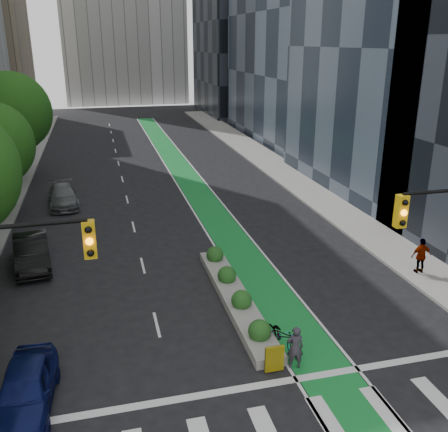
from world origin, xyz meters
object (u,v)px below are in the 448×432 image
pedestrian_far (421,256)px  parked_car_left_far (63,196)px  median_planter (235,295)px  parked_car_left_mid (32,252)px  parked_car_left_near (26,389)px  cyclist (295,348)px  bicycle (282,335)px

pedestrian_far → parked_car_left_far: bearing=-38.9°
median_planter → parked_car_left_far: (-8.20, 16.64, 0.34)m
parked_car_left_mid → parked_car_left_far: parked_car_left_mid is taller
parked_car_left_near → parked_car_left_far: size_ratio=0.89×
median_planter → pedestrian_far: (9.80, 0.37, 0.70)m
median_planter → cyclist: cyclist is taller
cyclist → bicycle: bearing=-80.2°
median_planter → bicycle: bearing=-78.4°
parked_car_left_mid → parked_car_left_far: 10.38m
median_planter → cyclist: (0.80, -5.18, 0.48)m
cyclist → parked_car_left_far: bearing=-57.8°
median_planter → parked_car_left_near: parked_car_left_near is taller
parked_car_left_mid → parked_car_left_near: bearing=-93.1°
median_planter → parked_car_left_mid: parked_car_left_mid is taller
parked_car_left_mid → pedestrian_far: 20.02m
bicycle → parked_car_left_near: bearing=166.0°
median_planter → bicycle: median_planter is taller
cyclist → parked_car_left_mid: bearing=-38.9°
bicycle → parked_car_left_far: (-9.00, 20.54, 0.17)m
parked_car_left_mid → parked_car_left_far: size_ratio=0.99×
bicycle → parked_car_left_mid: parked_car_left_mid is taller
bicycle → cyclist: (0.00, -1.29, 0.31)m
bicycle → pedestrian_far: bearing=4.3°
pedestrian_far → bicycle: bearing=28.6°
bicycle → parked_car_left_near: parked_car_left_near is taller
parked_car_left_near → parked_car_left_mid: parked_car_left_mid is taller
median_planter → parked_car_left_far: parked_car_left_far is taller
parked_car_left_near → median_planter: bearing=34.2°
parked_car_left_far → cyclist: bearing=-73.2°
parked_car_left_near → pedestrian_far: bearing=19.7°
parked_car_left_near → parked_car_left_mid: size_ratio=0.89×
parked_car_left_mid → pedestrian_far: (19.11, -5.95, 0.27)m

